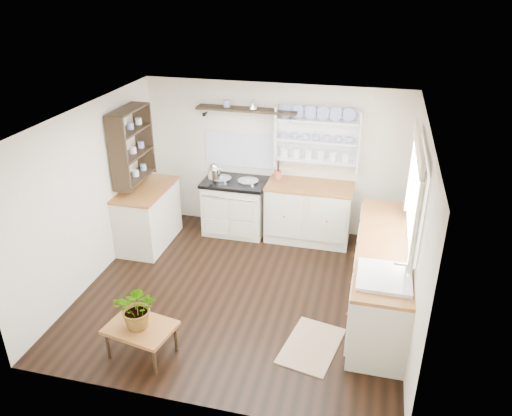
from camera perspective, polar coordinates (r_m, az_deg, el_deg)
name	(u,v)px	position (r m, az deg, el deg)	size (l,w,h in m)	color
floor	(243,291)	(6.55, -1.55, -9.52)	(4.00, 3.80, 0.01)	black
wall_back	(274,159)	(7.66, 2.12, 5.66)	(4.00, 0.02, 2.30)	silver
wall_right	(415,231)	(5.81, 17.73, -2.55)	(0.02, 3.80, 2.30)	silver
wall_left	(91,195)	(6.73, -18.32, 1.37)	(0.02, 3.80, 2.30)	silver
ceiling	(240,118)	(5.55, -1.84, 10.24)	(4.00, 3.80, 0.01)	white
window	(415,191)	(5.76, 17.72, 1.83)	(0.08, 1.55, 1.22)	white
aga_cooker	(235,206)	(7.76, -2.40, 0.25)	(0.96, 0.67, 0.89)	beige
back_cabinets	(308,212)	(7.57, 6.01, -0.41)	(1.27, 0.63, 0.90)	beige
right_cabinets	(381,275)	(6.22, 14.08, -7.44)	(0.62, 2.43, 0.90)	beige
belfast_sink	(383,287)	(5.40, 14.30, -8.69)	(0.55, 0.60, 0.45)	white
left_cabinets	(148,215)	(7.59, -12.24, -0.83)	(0.62, 1.13, 0.90)	beige
plate_rack	(318,137)	(7.40, 7.09, 8.06)	(1.20, 0.22, 0.90)	white
high_shelf	(247,110)	(7.41, -1.07, 11.12)	(1.50, 0.29, 0.16)	black
left_shelving	(131,145)	(7.24, -14.05, 7.03)	(0.28, 0.80, 1.05)	black
kettle	(214,171)	(7.50, -4.81, 4.28)	(0.19, 0.19, 0.23)	silver
utensil_crock	(277,175)	(7.51, 2.46, 3.78)	(0.11, 0.11, 0.13)	#9D4A39
center_table	(141,330)	(5.57, -13.05, -13.38)	(0.77, 0.61, 0.38)	brown
potted_plant	(138,307)	(5.39, -13.36, -10.97)	(0.44, 0.38, 0.49)	#3F7233
floor_rug	(311,346)	(5.76, 6.35, -15.37)	(0.55, 0.85, 0.02)	olive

